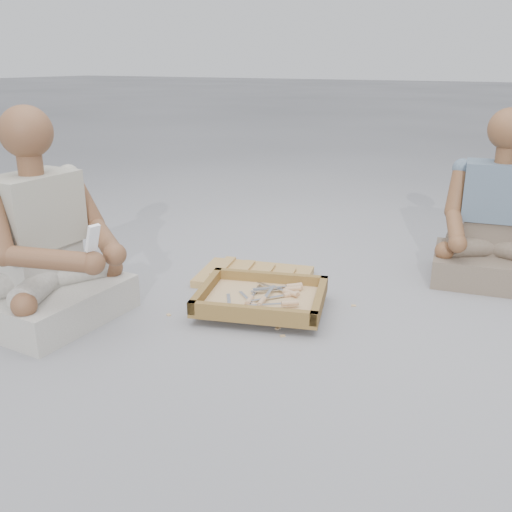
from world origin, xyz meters
The scene contains 29 objects.
ground centered at (0.00, 0.00, 0.00)m, with size 60.00×60.00×0.00m, color gray.
carved_panel centered at (-0.30, 0.57, 0.02)m, with size 0.53×0.35×0.04m, color #AA8042.
tool_tray centered at (-0.10, 0.27, 0.06)m, with size 0.61×0.54×0.07m.
chisel_0 centered at (-0.03, 0.35, 0.07)m, with size 0.22×0.06×0.02m.
chisel_1 centered at (-0.04, 0.39, 0.07)m, with size 0.18×0.15×0.02m.
chisel_2 centered at (-0.13, 0.24, 0.06)m, with size 0.07×0.22×0.02m.
chisel_3 centered at (-0.02, 0.34, 0.07)m, with size 0.15×0.18×0.02m.
chisel_4 centered at (-0.04, 0.40, 0.08)m, with size 0.18×0.16×0.02m.
chisel_5 centered at (0.03, 0.23, 0.08)m, with size 0.19×0.15×0.02m.
chisel_6 centered at (-0.04, 0.41, 0.07)m, with size 0.16×0.17×0.02m.
chisel_7 centered at (-0.08, 0.18, 0.06)m, with size 0.18×0.15×0.02m.
chisel_8 centered at (-0.07, 0.22, 0.08)m, with size 0.06×0.22×0.02m.
chisel_9 centered at (-0.15, 0.10, 0.06)m, with size 0.14×0.19×0.02m.
wood_chip_0 centered at (-0.35, 0.52, 0.00)m, with size 0.02×0.01×0.00m, color tan.
wood_chip_1 centered at (-0.19, 0.36, 0.00)m, with size 0.02×0.01×0.00m, color tan.
wood_chip_2 centered at (-0.42, 0.04, 0.00)m, with size 0.02×0.01×0.00m, color tan.
wood_chip_3 centered at (-0.45, 0.57, 0.00)m, with size 0.02×0.01×0.00m, color tan.
wood_chip_4 centered at (0.08, 0.10, 0.00)m, with size 0.02×0.01×0.00m, color tan.
wood_chip_5 centered at (0.05, 0.55, 0.00)m, with size 0.02×0.01×0.00m, color tan.
wood_chip_6 centered at (-0.22, 0.32, 0.00)m, with size 0.02×0.01×0.00m, color tan.
wood_chip_7 centered at (-0.24, 0.38, 0.00)m, with size 0.02×0.01×0.00m, color tan.
wood_chip_8 centered at (-0.18, 0.29, 0.00)m, with size 0.02×0.01×0.00m, color tan.
wood_chip_9 centered at (0.23, 0.51, 0.00)m, with size 0.02×0.01×0.00m, color tan.
wood_chip_10 centered at (-0.20, 0.11, 0.00)m, with size 0.02×0.01×0.00m, color tan.
wood_chip_11 centered at (0.06, 0.36, 0.00)m, with size 0.02×0.01×0.00m, color tan.
wood_chip_12 centered at (0.03, 0.15, 0.00)m, with size 0.02×0.01×0.00m, color tan.
craftsman centered at (-0.82, -0.20, 0.29)m, with size 0.57×0.55×0.85m.
companion centered at (0.69, 1.11, 0.27)m, with size 0.58×0.49×0.81m.
mobile_phone centered at (-0.50, -0.26, 0.41)m, with size 0.06×0.05×0.10m.
Camera 1 is at (0.94, -1.68, 1.01)m, focal length 40.00 mm.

